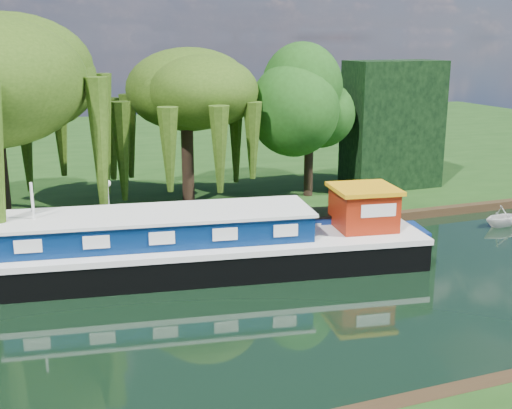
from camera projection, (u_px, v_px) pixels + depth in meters
name	position (u px, v px, depth m)	size (l,w,h in m)	color
ground	(140.00, 323.00, 22.74)	(120.00, 120.00, 0.00)	black
far_bank	(63.00, 156.00, 53.46)	(120.00, 52.00, 0.45)	black
dutch_barge	(191.00, 246.00, 27.69)	(21.18, 7.81, 4.37)	black
narrowboat	(285.00, 236.00, 30.31)	(13.80, 5.22, 1.99)	navy
white_cruiser	(502.00, 226.00, 34.45)	(2.05, 2.38, 1.25)	silver
willow_right	(186.00, 103.00, 35.90)	(6.55, 6.55, 7.98)	black
tree_far_right	(310.00, 107.00, 37.95)	(4.79, 4.79, 7.83)	black
conifer_hedge	(392.00, 125.00, 40.79)	(6.00, 3.00, 8.00)	black
lamppost	(108.00, 191.00, 31.81)	(0.36, 0.36, 2.56)	silver
mooring_posts	(94.00, 233.00, 29.93)	(19.16, 0.16, 1.00)	silver
reeds_near	(432.00, 376.00, 18.10)	(33.70, 1.50, 1.10)	#1B4412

